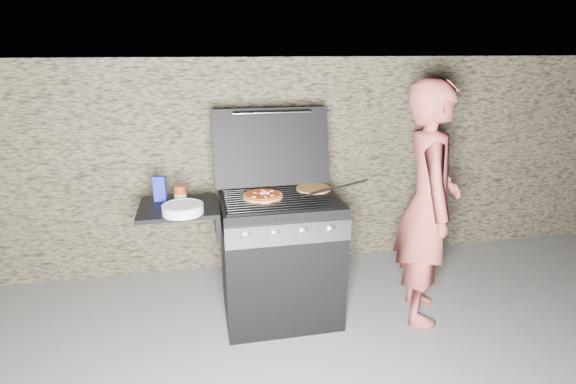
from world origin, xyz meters
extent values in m
plane|color=slate|center=(0.00, 0.00, 0.00)|extent=(50.00, 50.00, 0.00)
cube|color=#847355|center=(0.00, 1.05, 0.90)|extent=(8.00, 0.35, 1.80)
cylinder|color=gold|center=(0.26, 0.14, 0.92)|extent=(0.26, 0.26, 0.01)
cylinder|color=maroon|center=(-0.65, 0.05, 0.96)|extent=(0.09, 0.09, 0.12)
cube|color=#1820A5|center=(-0.79, 0.13, 0.99)|extent=(0.08, 0.06, 0.17)
cylinder|color=silver|center=(-0.64, -0.14, 0.93)|extent=(0.32, 0.32, 0.06)
imported|color=#AD4844|center=(1.00, -0.15, 0.85)|extent=(0.58, 0.71, 1.69)
cylinder|color=black|center=(0.37, 0.00, 0.96)|extent=(0.48, 0.04, 0.10)
camera|label=1|loc=(-0.52, -2.80, 1.88)|focal=28.00mm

